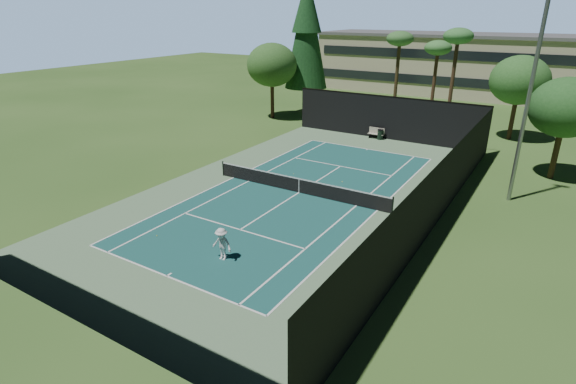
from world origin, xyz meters
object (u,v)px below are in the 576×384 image
Objects in this scene: tennis_ball_a at (157,236)px; tennis_ball_c at (342,182)px; tennis_ball_d at (294,174)px; trash_bin at (380,134)px; player at (222,244)px; tennis_ball_b at (264,177)px; tennis_net at (299,185)px; park_bench at (376,133)px.

tennis_ball_a is 0.95× the size of tennis_ball_c.
tennis_ball_d is 12.72m from trash_bin.
tennis_ball_b is at bearing 113.22° from player.
tennis_ball_d is at bearing 126.45° from tennis_net.
player reaches higher than tennis_ball_c.
player is at bearing -86.65° from trash_bin.
tennis_ball_c is 12.37m from trash_bin.
tennis_ball_b is 14.72m from park_bench.
park_bench is (2.62, 25.00, 0.51)m from tennis_ball_a.
park_bench is 0.48m from trash_bin.
player is 25.08m from park_bench.
tennis_ball_d is 12.81m from park_bench.
trash_bin is (3.40, 14.27, 0.45)m from tennis_ball_b.
trash_bin is (3.07, 24.85, 0.45)m from tennis_ball_a.
tennis_net is 13.65× the size of trash_bin.
tennis_ball_a is 1.15× the size of tennis_ball_d.
trash_bin is (0.45, -0.15, -0.07)m from park_bench.
tennis_net reaches higher than trash_bin.
tennis_ball_d is at bearing -98.62° from trash_bin.
tennis_ball_b is 0.04× the size of park_bench.
tennis_ball_d is (1.49, 1.70, -0.00)m from tennis_ball_b.
player is (1.19, -9.35, 0.27)m from tennis_net.
park_bench is at bearing 78.45° from tennis_ball_b.
player is 25.06× the size of tennis_ball_b.
tennis_ball_b is 5.65m from tennis_ball_c.
tennis_ball_a is at bearing -97.04° from trash_bin.
tennis_ball_b is at bearing -101.55° from park_bench.
park_bench is at bearing 84.02° from tennis_ball_a.
player is 28.66× the size of tennis_ball_d.
tennis_net is 8.60× the size of park_bench.
tennis_ball_d is at bearing 48.81° from tennis_ball_b.
tennis_ball_c reaches higher than tennis_ball_b.
tennis_ball_d is at bearing -96.54° from park_bench.
tennis_ball_c is 0.07× the size of trash_bin.
player is 4.59m from tennis_ball_a.
park_bench is (2.95, 14.42, 0.51)m from tennis_ball_b.
tennis_ball_c is 3.79m from tennis_ball_d.
tennis_net reaches higher than tennis_ball_c.
player is 23.59× the size of tennis_ball_c.
tennis_net is at bearing 70.35° from tennis_ball_a.
park_bench reaches higher than tennis_ball_b.
park_bench is 1.59× the size of trash_bin.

